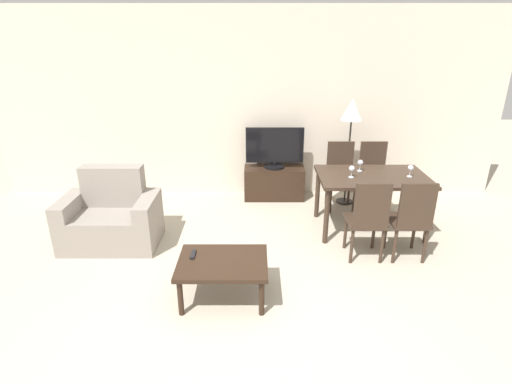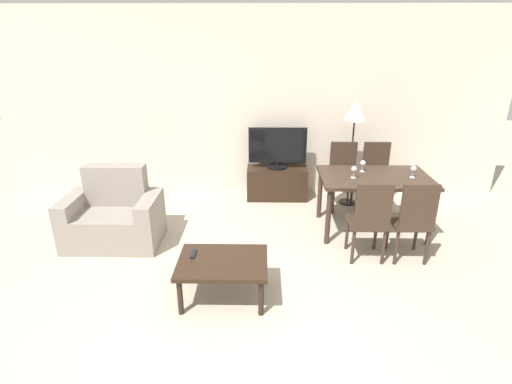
% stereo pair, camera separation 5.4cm
% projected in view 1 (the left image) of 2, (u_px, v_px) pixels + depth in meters
% --- Properties ---
extents(ground_plane, '(18.00, 18.00, 0.00)m').
position_uv_depth(ground_plane, '(243.00, 342.00, 3.22)').
color(ground_plane, '#B2A893').
extents(wall_back, '(7.47, 0.06, 2.70)m').
position_uv_depth(wall_back, '(250.00, 105.00, 5.83)').
color(wall_back, beige).
rests_on(wall_back, ground_plane).
extents(armchair, '(1.08, 0.68, 0.89)m').
position_uv_depth(armchair, '(113.00, 218.00, 4.66)').
color(armchair, gray).
rests_on(armchair, ground_plane).
extents(tv_stand, '(0.88, 0.40, 0.48)m').
position_uv_depth(tv_stand, '(276.00, 183.00, 5.99)').
color(tv_stand, black).
rests_on(tv_stand, ground_plane).
extents(tv, '(0.84, 0.29, 0.60)m').
position_uv_depth(tv, '(276.00, 148.00, 5.79)').
color(tv, black).
rests_on(tv, tv_stand).
extents(coffee_table, '(0.82, 0.62, 0.39)m').
position_uv_depth(coffee_table, '(224.00, 265.00, 3.66)').
color(coffee_table, black).
rests_on(coffee_table, ground_plane).
extents(dining_table, '(1.32, 0.85, 0.72)m').
position_uv_depth(dining_table, '(374.00, 182.00, 4.86)').
color(dining_table, '#38281E').
rests_on(dining_table, ground_plane).
extents(dining_chair_near, '(0.40, 0.40, 0.93)m').
position_uv_depth(dining_chair_near, '(369.00, 217.00, 4.23)').
color(dining_chair_near, '#38281E').
rests_on(dining_chair_near, ground_plane).
extents(dining_chair_far, '(0.40, 0.40, 0.93)m').
position_uv_depth(dining_chair_far, '(375.00, 172.00, 5.59)').
color(dining_chair_far, '#38281E').
rests_on(dining_chair_far, ground_plane).
extents(dining_chair_near_right, '(0.40, 0.40, 0.93)m').
position_uv_depth(dining_chair_near_right, '(413.00, 217.00, 4.22)').
color(dining_chair_near_right, '#38281E').
rests_on(dining_chair_near_right, ground_plane).
extents(dining_chair_far_left, '(0.40, 0.40, 0.93)m').
position_uv_depth(dining_chair_far_left, '(342.00, 172.00, 5.59)').
color(dining_chair_far_left, '#38281E').
rests_on(dining_chair_far_left, ground_plane).
extents(floor_lamp, '(0.30, 0.30, 1.51)m').
position_uv_depth(floor_lamp, '(354.00, 116.00, 5.42)').
color(floor_lamp, black).
rests_on(floor_lamp, ground_plane).
extents(remote_primary, '(0.04, 0.15, 0.02)m').
position_uv_depth(remote_primary, '(194.00, 254.00, 3.72)').
color(remote_primary, black).
rests_on(remote_primary, coffee_table).
extents(wine_glass_left, '(0.07, 0.07, 0.15)m').
position_uv_depth(wine_glass_left, '(412.00, 169.00, 4.74)').
color(wine_glass_left, silver).
rests_on(wine_glass_left, dining_table).
extents(wine_glass_center, '(0.07, 0.07, 0.15)m').
position_uv_depth(wine_glass_center, '(353.00, 169.00, 4.72)').
color(wine_glass_center, silver).
rests_on(wine_glass_center, dining_table).
extents(wine_glass_right, '(0.07, 0.07, 0.15)m').
position_uv_depth(wine_glass_right, '(362.00, 163.00, 4.94)').
color(wine_glass_right, silver).
rests_on(wine_glass_right, dining_table).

